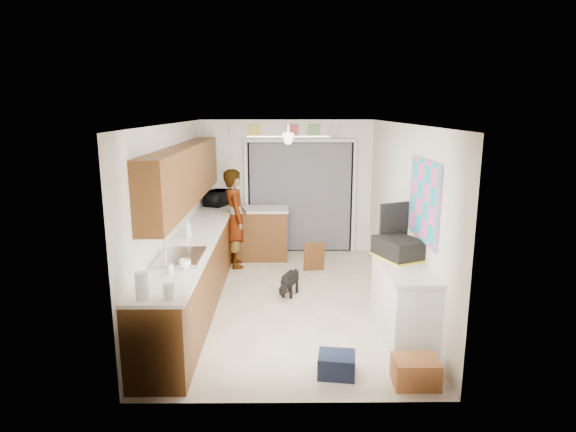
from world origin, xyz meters
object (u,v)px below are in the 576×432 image
object	(u,v)px
soap_bottle	(188,228)
man	(235,218)
cardboard_box	(416,372)
dog	(290,283)
paper_towel_roll	(142,286)
suitcase	(398,248)
cup	(185,264)
microwave	(218,198)
navy_crate	(337,365)

from	to	relation	value
soap_bottle	man	xyz separation A→B (m)	(0.50, 1.57, -0.23)
cardboard_box	dog	world-z (taller)	dog
paper_towel_roll	suitcase	distance (m)	3.00
cup	dog	size ratio (longest dim) A/B	0.28
microwave	soap_bottle	bearing A→B (deg)	-160.34
soap_bottle	microwave	bearing A→B (deg)	87.06
navy_crate	dog	bearing A→B (deg)	101.60
microwave	paper_towel_roll	distance (m)	4.50
microwave	soap_bottle	distance (m)	2.28
cup	paper_towel_roll	world-z (taller)	paper_towel_roll
paper_towel_roll	cardboard_box	world-z (taller)	paper_towel_roll
paper_towel_roll	man	size ratio (longest dim) A/B	0.16
paper_towel_roll	dog	world-z (taller)	paper_towel_roll
soap_bottle	man	distance (m)	1.67
paper_towel_roll	navy_crate	bearing A→B (deg)	7.00
cup	dog	xyz separation A→B (m)	(1.21, 1.53, -0.80)
paper_towel_roll	suitcase	size ratio (longest dim) A/B	0.48
man	soap_bottle	bearing A→B (deg)	148.90
soap_bottle	cardboard_box	size ratio (longest dim) A/B	0.63
cup	cardboard_box	xyz separation A→B (m)	(2.43, -0.85, -0.85)
microwave	dog	size ratio (longest dim) A/B	1.06
microwave	navy_crate	xyz separation A→B (m)	(1.77, -4.27, -0.97)
microwave	cup	xyz separation A→B (m)	(0.11, -3.60, -0.09)
cardboard_box	dog	size ratio (longest dim) A/B	0.93
soap_bottle	cup	world-z (taller)	soap_bottle
cup	cardboard_box	distance (m)	2.71
suitcase	navy_crate	size ratio (longest dim) A/B	1.47
cup	paper_towel_roll	size ratio (longest dim) A/B	0.50
cardboard_box	man	bearing A→B (deg)	119.83
microwave	dog	world-z (taller)	microwave
cup	cardboard_box	bearing A→B (deg)	-19.25
man	dog	size ratio (longest dim) A/B	3.56
soap_bottle	suitcase	size ratio (longest dim) A/B	0.50
microwave	soap_bottle	xyz separation A→B (m)	(-0.12, -2.27, -0.00)
cup	suitcase	bearing A→B (deg)	8.66
paper_towel_roll	navy_crate	size ratio (longest dim) A/B	0.70
suitcase	cardboard_box	xyz separation A→B (m)	(-0.07, -1.23, -0.92)
cup	paper_towel_roll	distance (m)	0.93
cardboard_box	navy_crate	xyz separation A→B (m)	(-0.77, 0.18, -0.02)
soap_bottle	dog	xyz separation A→B (m)	(1.43, 0.20, -0.89)
man	navy_crate	bearing A→B (deg)	-172.27
microwave	dog	distance (m)	2.61
suitcase	cup	bearing A→B (deg)	164.59
cardboard_box	man	world-z (taller)	man
man	dog	distance (m)	1.79
cup	suitcase	xyz separation A→B (m)	(2.50, 0.38, 0.07)
suitcase	navy_crate	world-z (taller)	suitcase
man	suitcase	bearing A→B (deg)	-152.07
paper_towel_roll	navy_crate	distance (m)	2.12
man	paper_towel_roll	bearing A→B (deg)	159.12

